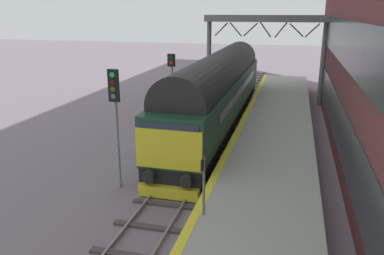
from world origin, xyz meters
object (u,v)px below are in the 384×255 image
at_px(diesel_locomotive, 218,89).
at_px(platform_number_sign, 203,177).
at_px(signal_post_far, 172,86).
at_px(signal_post_mid, 116,113).

bearing_deg(diesel_locomotive, platform_number_sign, -81.05).
xyz_separation_m(diesel_locomotive, platform_number_sign, (1.98, -12.55, -0.24)).
xyz_separation_m(diesel_locomotive, signal_post_far, (-2.31, -2.09, 0.46)).
bearing_deg(signal_post_far, diesel_locomotive, 42.15).
bearing_deg(platform_number_sign, signal_post_far, 112.31).
bearing_deg(diesel_locomotive, signal_post_mid, -103.71).
height_order(diesel_locomotive, signal_post_mid, signal_post_mid).
height_order(diesel_locomotive, signal_post_far, signal_post_far).
bearing_deg(signal_post_mid, platform_number_sign, -35.55).
distance_m(signal_post_mid, signal_post_far, 7.39).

